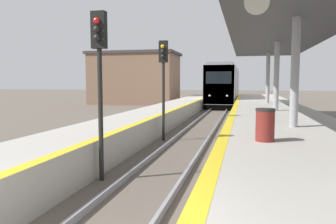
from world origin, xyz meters
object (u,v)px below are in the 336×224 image
Objects in this scene: signal_near at (99,63)px; trash_bin at (265,125)px; train at (225,85)px; signal_mid at (163,71)px.

signal_near is 4.47m from trash_bin.
train is 4.77× the size of signal_near.
signal_mid is at bearing 129.01° from trash_bin.
train reaches higher than signal_near.
signal_near is at bearing -92.45° from train.
train is 30.97m from signal_near.
signal_near is 1.00× the size of signal_mid.
signal_near is at bearing -164.84° from trash_bin.
signal_near reaches higher than trash_bin.
trash_bin is at bearing -50.99° from signal_mid.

